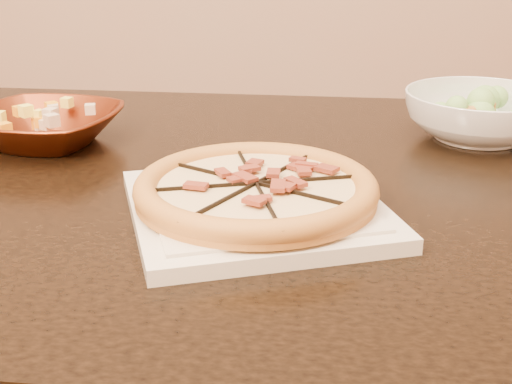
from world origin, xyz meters
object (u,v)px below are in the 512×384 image
at_px(dining_table, 206,242).
at_px(pizza, 256,189).
at_px(plate, 256,208).
at_px(salad_bowl, 480,116).
at_px(bronze_bowl, 45,127).

bearing_deg(dining_table, pizza, -59.60).
height_order(plate, salad_bowl, salad_bowl).
xyz_separation_m(plate, bronze_bowl, (-0.33, 0.25, 0.02)).
height_order(plate, pizza, pizza).
relative_size(plate, pizza, 1.26).
relative_size(dining_table, plate, 4.18).
distance_m(dining_table, plate, 0.19).
bearing_deg(plate, bronze_bowl, 142.77).
bearing_deg(pizza, bronze_bowl, 142.77).
bearing_deg(bronze_bowl, dining_table, -25.38).
bearing_deg(pizza, salad_bowl, 45.22).
bearing_deg(dining_table, salad_bowl, 25.93).
relative_size(bronze_bowl, salad_bowl, 0.94).
xyz_separation_m(dining_table, plate, (0.08, -0.13, 0.11)).
relative_size(dining_table, bronze_bowl, 6.78).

